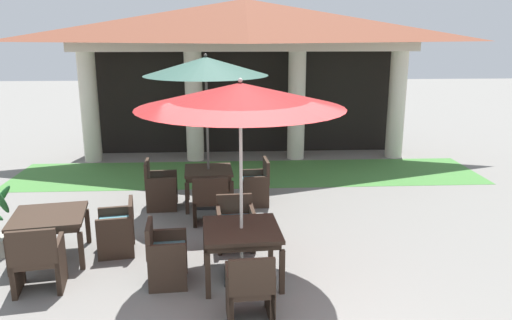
# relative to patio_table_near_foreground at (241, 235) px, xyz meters

# --- Properties ---
(background_pavilion) EXTENTS (9.25, 3.18, 4.11)m
(background_pavilion) POSITION_rel_patio_table_near_foreground_xyz_m (0.29, 6.77, 2.56)
(background_pavilion) COLOR beige
(background_pavilion) RESTS_ON ground
(lawn_strip) EXTENTS (11.05, 2.36, 0.01)m
(lawn_strip) POSITION_rel_patio_table_near_foreground_xyz_m (0.29, 5.23, -0.65)
(lawn_strip) COLOR #47843D
(lawn_strip) RESTS_ON ground
(patio_table_near_foreground) EXTENTS (1.10, 1.10, 0.75)m
(patio_table_near_foreground) POSITION_rel_patio_table_near_foreground_xyz_m (0.00, 0.00, 0.00)
(patio_table_near_foreground) COLOR #38281E
(patio_table_near_foreground) RESTS_ON ground
(patio_umbrella_near_foreground) EXTENTS (2.69, 2.69, 2.77)m
(patio_umbrella_near_foreground) POSITION_rel_patio_table_near_foreground_xyz_m (-0.00, 0.00, 1.88)
(patio_umbrella_near_foreground) COLOR #2D2D2D
(patio_umbrella_near_foreground) RESTS_ON ground
(patio_chair_near_foreground_south) EXTENTS (0.58, 0.53, 0.88)m
(patio_chair_near_foreground_south) POSITION_rel_patio_table_near_foreground_xyz_m (0.07, -1.04, -0.25)
(patio_chair_near_foreground_south) COLOR #38281E
(patio_chair_near_foreground_south) RESTS_ON ground
(patio_chair_near_foreground_west) EXTENTS (0.55, 0.61, 0.88)m
(patio_chair_near_foreground_west) POSITION_rel_patio_table_near_foreground_xyz_m (-1.04, -0.07, -0.23)
(patio_chair_near_foreground_west) COLOR #38281E
(patio_chair_near_foreground_west) RESTS_ON ground
(patio_chair_near_foreground_north) EXTENTS (0.62, 0.56, 0.82)m
(patio_chair_near_foreground_north) POSITION_rel_patio_table_near_foreground_xyz_m (-0.07, 1.03, -0.25)
(patio_chair_near_foreground_north) COLOR #38281E
(patio_chair_near_foreground_north) RESTS_ON ground
(patio_table_mid_left) EXTENTS (1.20, 1.20, 0.71)m
(patio_table_mid_left) POSITION_rel_patio_table_near_foreground_xyz_m (-2.85, 0.79, -0.04)
(patio_table_mid_left) COLOR #38281E
(patio_table_mid_left) RESTS_ON ground
(patio_chair_mid_left_south) EXTENTS (0.70, 0.65, 0.94)m
(patio_chair_mid_left_south) POSITION_rel_patio_table_near_foreground_xyz_m (-2.69, -0.18, -0.22)
(patio_chair_mid_left_south) COLOR #38281E
(patio_chair_mid_left_south) RESTS_ON ground
(patio_chair_mid_left_east) EXTENTS (0.63, 0.67, 0.83)m
(patio_chair_mid_left_east) POSITION_rel_patio_table_near_foreground_xyz_m (-1.89, 0.96, -0.24)
(patio_chair_mid_left_east) COLOR #38281E
(patio_chair_mid_left_east) RESTS_ON ground
(patio_table_mid_right) EXTENTS (0.97, 0.97, 0.74)m
(patio_table_mid_right) POSITION_rel_patio_table_near_foreground_xyz_m (-0.56, 3.02, -0.01)
(patio_table_mid_right) COLOR #38281E
(patio_table_mid_right) RESTS_ON ground
(patio_umbrella_mid_right) EXTENTS (2.31, 2.31, 2.94)m
(patio_umbrella_mid_right) POSITION_rel_patio_table_near_foreground_xyz_m (-0.56, 3.02, 2.03)
(patio_umbrella_mid_right) COLOR #2D2D2D
(patio_umbrella_mid_right) RESTS_ON ground
(patio_chair_mid_right_south) EXTENTS (0.66, 0.54, 0.89)m
(patio_chair_mid_right_south) POSITION_rel_patio_table_near_foreground_xyz_m (-0.50, 2.08, -0.22)
(patio_chair_mid_right_south) COLOR #38281E
(patio_chair_mid_right_south) RESTS_ON ground
(patio_chair_mid_right_east) EXTENTS (0.55, 0.63, 0.90)m
(patio_chair_mid_right_east) POSITION_rel_patio_table_near_foreground_xyz_m (0.38, 3.08, -0.24)
(patio_chair_mid_right_east) COLOR #38281E
(patio_chair_mid_right_east) RESTS_ON ground
(patio_chair_mid_right_west) EXTENTS (0.62, 0.64, 0.94)m
(patio_chair_mid_right_west) POSITION_rel_patio_table_near_foreground_xyz_m (-1.51, 2.95, -0.22)
(patio_chair_mid_right_west) COLOR #38281E
(patio_chair_mid_right_west) RESTS_ON ground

